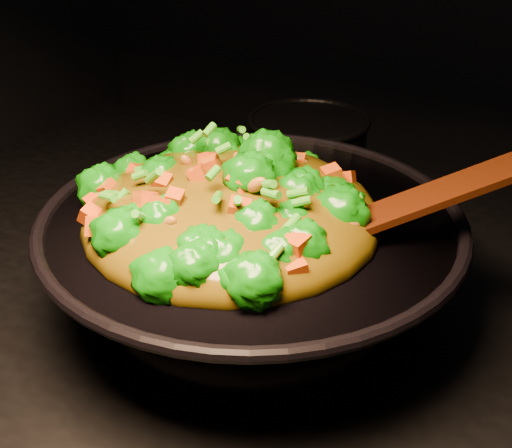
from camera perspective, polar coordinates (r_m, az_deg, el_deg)
The scene contains 4 objects.
wok at distance 0.75m, azimuth -0.38°, elevation -3.63°, with size 0.46×0.46×0.13m, color black, non-canonical shape.
stir_fry at distance 0.68m, azimuth -2.23°, elevation 4.40°, with size 0.33×0.33×0.11m, color #127E09, non-canonical shape.
spatula at distance 0.68m, azimuth 15.37°, elevation 2.37°, with size 0.30×0.05×0.01m, color #341104.
back_pot at distance 1.09m, azimuth 4.60°, elevation 6.74°, with size 0.19×0.19×0.11m, color black.
Camera 1 is at (0.39, -0.59, 1.38)m, focal length 45.00 mm.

